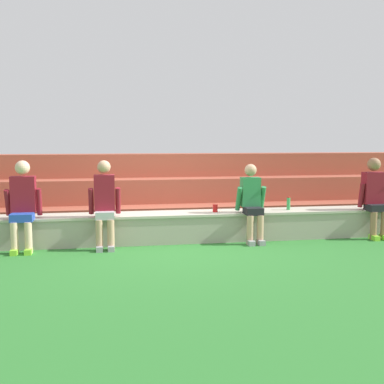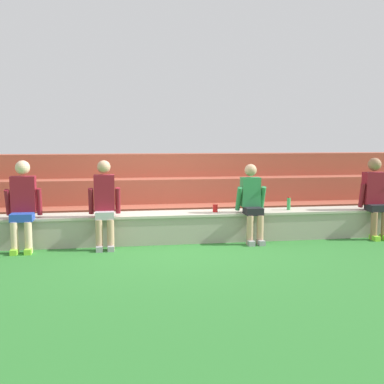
# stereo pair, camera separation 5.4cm
# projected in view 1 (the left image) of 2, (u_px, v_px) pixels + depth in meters

# --- Properties ---
(ground_plane) EXTENTS (80.00, 80.00, 0.00)m
(ground_plane) POSITION_uv_depth(u_px,v_px,m) (170.00, 245.00, 7.92)
(ground_plane) COLOR #2D752D
(stone_seating_wall) EXTENTS (9.71, 0.62, 0.49)m
(stone_seating_wall) POSITION_uv_depth(u_px,v_px,m) (168.00, 226.00, 8.17)
(stone_seating_wall) COLOR #A8A08E
(stone_seating_wall) RESTS_ON ground
(brick_bleachers) EXTENTS (12.92, 1.73, 1.41)m
(brick_bleachers) POSITION_uv_depth(u_px,v_px,m) (157.00, 197.00, 9.80)
(brick_bleachers) COLOR #A14A36
(brick_bleachers) RESTS_ON ground
(person_far_left) EXTENTS (0.55, 0.58, 1.39)m
(person_far_left) POSITION_uv_depth(u_px,v_px,m) (23.00, 203.00, 7.47)
(person_far_left) COLOR beige
(person_far_left) RESTS_ON ground
(person_left_of_center) EXTENTS (0.50, 0.50, 1.39)m
(person_left_of_center) POSITION_uv_depth(u_px,v_px,m) (105.00, 202.00, 7.63)
(person_left_of_center) COLOR tan
(person_left_of_center) RESTS_ON ground
(person_center) EXTENTS (0.49, 0.55, 1.30)m
(person_center) POSITION_uv_depth(u_px,v_px,m) (252.00, 201.00, 8.09)
(person_center) COLOR tan
(person_center) RESTS_ON ground
(person_right_of_center) EXTENTS (0.53, 0.50, 1.39)m
(person_right_of_center) POSITION_uv_depth(u_px,v_px,m) (375.00, 195.00, 8.45)
(person_right_of_center) COLOR #996B4C
(person_right_of_center) RESTS_ON ground
(water_bottle_mid_left) EXTENTS (0.06, 0.06, 0.23)m
(water_bottle_mid_left) POSITION_uv_depth(u_px,v_px,m) (288.00, 204.00, 8.49)
(water_bottle_mid_left) COLOR green
(water_bottle_mid_left) RESTS_ON stone_seating_wall
(plastic_cup_left_end) EXTENTS (0.08, 0.08, 0.13)m
(plastic_cup_left_end) POSITION_uv_depth(u_px,v_px,m) (215.00, 208.00, 8.24)
(plastic_cup_left_end) COLOR red
(plastic_cup_left_end) RESTS_ON stone_seating_wall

